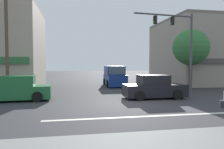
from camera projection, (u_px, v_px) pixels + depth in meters
name	position (u px, v px, depth m)	size (l,w,h in m)	color
ground_plane	(127.00, 103.00, 13.07)	(120.00, 120.00, 0.00)	#333335
lane_marking_stripe	(147.00, 116.00, 9.63)	(9.00, 0.24, 0.01)	silver
building_right_corner	(203.00, 52.00, 26.55)	(10.12, 10.36, 7.48)	gray
street_tree	(191.00, 48.00, 19.69)	(3.25, 3.25, 5.45)	#4C3823
utility_pole_near_left	(6.00, 31.00, 15.18)	(1.40, 0.22, 8.92)	brown
traffic_light_mast	(180.00, 40.00, 16.65)	(4.87, 0.66, 6.20)	#47474C
van_approaching_near	(114.00, 76.00, 22.96)	(2.14, 4.65, 2.11)	navy
sedan_waiting_far	(154.00, 88.00, 14.73)	(4.11, 1.90, 1.58)	black
sedan_parked_curbside	(17.00, 89.00, 13.73)	(4.19, 2.06, 1.58)	#1E6033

